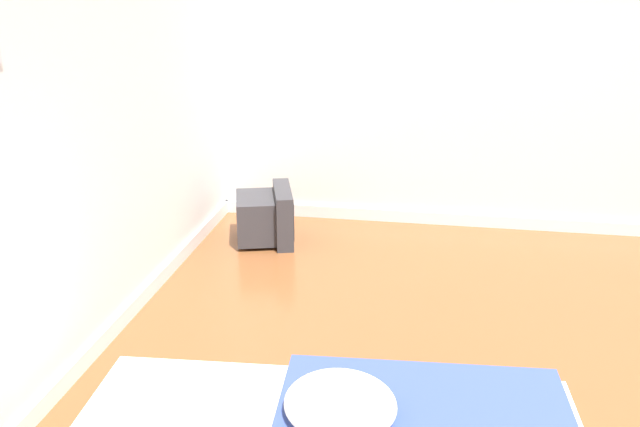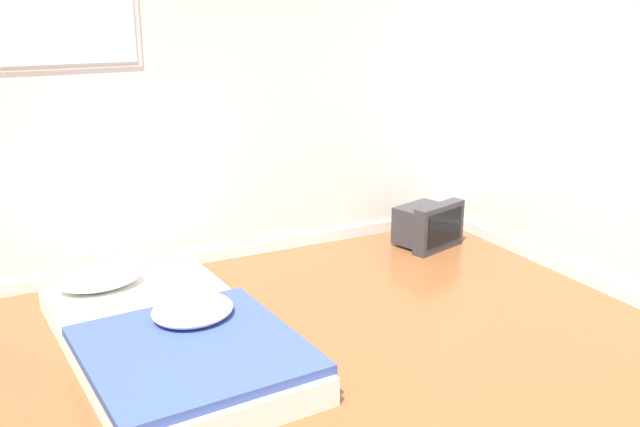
# 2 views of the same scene
# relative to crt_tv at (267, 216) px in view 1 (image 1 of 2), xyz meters

# --- Properties ---
(crt_tv) EXTENTS (0.53, 0.48, 0.36)m
(crt_tv) POSITION_rel_crt_tv_xyz_m (0.00, 0.00, 0.00)
(crt_tv) COLOR #333338
(crt_tv) RESTS_ON ground_plane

